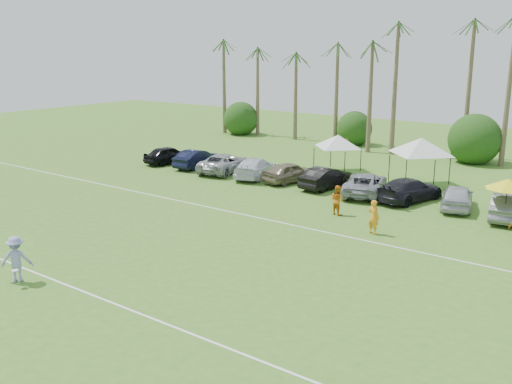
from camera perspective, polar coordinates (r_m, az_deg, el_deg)
The scene contains 28 objects.
ground at distance 23.52m, azimuth -22.90°, elevation -9.95°, with size 120.00×120.00×0.00m, color #416F21.
field_lines at distance 28.01m, azimuth -8.79°, elevation -5.06°, with size 80.00×12.10×0.01m.
palm_tree_0 at distance 63.48m, azimuth -3.86°, elevation 12.69°, with size 2.40×2.40×8.90m.
palm_tree_1 at distance 60.36m, azimuth -0.14°, elevation 13.47°, with size 2.40×2.40×9.90m.
palm_tree_2 at distance 57.51m, azimuth 3.99°, elevation 14.26°, with size 2.40×2.40×10.90m.
palm_tree_3 at distance 55.47m, azimuth 7.62°, elevation 15.05°, with size 2.40×2.40×11.90m.
palm_tree_4 at distance 53.66m, azimuth 11.34°, elevation 12.17°, with size 2.40×2.40×8.90m.
palm_tree_5 at distance 52.06m, azimuth 15.47°, elevation 12.85°, with size 2.40×2.40×9.90m.
palm_tree_6 at distance 50.73m, azimuth 19.86°, elevation 13.48°, with size 2.40×2.40×10.90m.
bush_tree_0 at distance 62.79m, azimuth -1.07°, elevation 7.50°, with size 4.00×4.00×4.00m.
bush_tree_1 at distance 55.91m, azimuth 9.64°, elevation 6.47°, with size 4.00×4.00×4.00m.
bush_tree_2 at distance 51.68m, azimuth 21.61°, elevation 5.04°, with size 4.00×4.00×4.00m.
sideline_player_a at distance 29.35m, azimuth 11.69°, elevation -2.47°, with size 0.65×0.43×1.79m, color orange.
sideline_player_b at distance 32.42m, azimuth 8.13°, elevation -0.80°, with size 0.82×0.64×1.69m, color orange.
canopy_tent_left at distance 43.43m, azimuth 8.24°, elevation 5.66°, with size 4.04×4.04×3.28m.
canopy_tent_right at distance 40.00m, azimuth 16.26°, elevation 5.22°, with size 4.75×4.75×3.85m.
market_umbrella at distance 32.45m, azimuth 23.89°, elevation 0.75°, with size 2.30×2.30×2.56m.
frisbee_player at distance 24.97m, azimuth -22.84°, elevation -6.19°, with size 1.38×1.36×1.90m.
parked_car_0 at distance 46.94m, azimuth -8.70°, elevation 3.70°, with size 1.69×4.21×1.43m, color black.
parked_car_1 at distance 45.08m, azimuth -5.94°, elevation 3.35°, with size 1.52×4.35×1.43m, color black.
parked_car_2 at distance 43.16m, azimuth -3.16°, elevation 2.92°, with size 2.38×5.16×1.43m, color #9D9EA4.
parked_car_3 at distance 41.41m, azimuth -0.08°, elevation 2.46°, with size 2.01×4.94×1.43m, color silver.
parked_car_4 at distance 39.96m, azimuth 3.43°, elevation 1.99°, with size 1.69×4.21×1.43m, color #7E7058.
parked_car_5 at distance 38.51m, azimuth 7.04°, elevation 1.44°, with size 1.52×4.35×1.43m, color black.
parked_car_6 at distance 37.13m, azimuth 10.84°, elevation 0.81°, with size 2.38×5.16×1.43m, color gray.
parked_car_7 at distance 36.22m, azimuth 15.11°, elevation 0.23°, with size 2.01×4.94×1.43m, color black.
parked_car_8 at distance 35.35m, azimuth 19.47°, elevation -0.44°, with size 1.69×4.21×1.43m, color #B1B3BD.
parked_car_9 at distance 34.20m, azimuth 23.83°, elevation -1.33°, with size 1.52×4.35×1.43m, color slate.
Camera 1 is at (18.93, -10.49, 9.20)m, focal length 40.00 mm.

